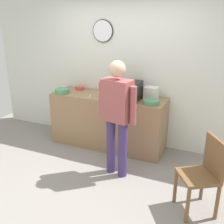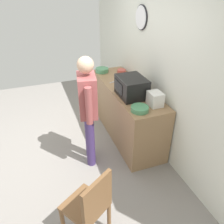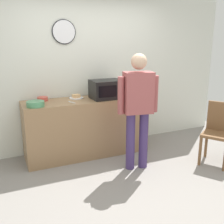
{
  "view_description": "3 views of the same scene",
  "coord_description": "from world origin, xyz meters",
  "px_view_note": "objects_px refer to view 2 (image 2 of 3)",
  "views": [
    {
      "loc": [
        1.66,
        -2.75,
        2.21
      ],
      "look_at": [
        0.11,
        0.78,
        0.82
      ],
      "focal_mm": 42.65,
      "sensor_mm": 36.0,
      "label": 1
    },
    {
      "loc": [
        3.04,
        -0.21,
        2.5
      ],
      "look_at": [
        0.18,
        0.84,
        0.7
      ],
      "focal_mm": 36.33,
      "sensor_mm": 36.0,
      "label": 2
    },
    {
      "loc": [
        -1.46,
        -2.75,
        1.84
      ],
      "look_at": [
        0.13,
        0.84,
        0.78
      ],
      "focal_mm": 42.53,
      "sensor_mm": 36.0,
      "label": 3
    }
  ],
  "objects_px": {
    "toaster": "(155,99)",
    "spoon_utensil": "(114,82)",
    "salad_bowl": "(140,109)",
    "cereal_bowl": "(122,71)",
    "mixing_bowl": "(102,70)",
    "wooden_chair": "(90,206)",
    "microwave": "(131,87)",
    "sandwich_plate": "(131,82)",
    "person_standing": "(88,106)",
    "fork_utensil": "(144,91)"
  },
  "relations": [
    {
      "from": "toaster",
      "to": "mixing_bowl",
      "type": "bearing_deg",
      "value": -168.93
    },
    {
      "from": "spoon_utensil",
      "to": "sandwich_plate",
      "type": "bearing_deg",
      "value": 61.19
    },
    {
      "from": "spoon_utensil",
      "to": "person_standing",
      "type": "bearing_deg",
      "value": -40.83
    },
    {
      "from": "cereal_bowl",
      "to": "toaster",
      "type": "height_order",
      "value": "toaster"
    },
    {
      "from": "salad_bowl",
      "to": "cereal_bowl",
      "type": "height_order",
      "value": "salad_bowl"
    },
    {
      "from": "salad_bowl",
      "to": "cereal_bowl",
      "type": "xyz_separation_m",
      "value": [
        -1.46,
        0.32,
        -0.0
      ]
    },
    {
      "from": "fork_utensil",
      "to": "spoon_utensil",
      "type": "height_order",
      "value": "same"
    },
    {
      "from": "microwave",
      "to": "sandwich_plate",
      "type": "bearing_deg",
      "value": 156.28
    },
    {
      "from": "toaster",
      "to": "person_standing",
      "type": "xyz_separation_m",
      "value": [
        -0.22,
        -0.93,
        -0.05
      ]
    },
    {
      "from": "salad_bowl",
      "to": "toaster",
      "type": "bearing_deg",
      "value": 105.76
    },
    {
      "from": "salad_bowl",
      "to": "fork_utensil",
      "type": "distance_m",
      "value": 0.66
    },
    {
      "from": "spoon_utensil",
      "to": "microwave",
      "type": "bearing_deg",
      "value": 6.55
    },
    {
      "from": "wooden_chair",
      "to": "microwave",
      "type": "bearing_deg",
      "value": 142.82
    },
    {
      "from": "sandwich_plate",
      "to": "salad_bowl",
      "type": "xyz_separation_m",
      "value": [
        0.92,
        -0.28,
        0.01
      ]
    },
    {
      "from": "mixing_bowl",
      "to": "wooden_chair",
      "type": "distance_m",
      "value": 2.75
    },
    {
      "from": "microwave",
      "to": "cereal_bowl",
      "type": "distance_m",
      "value": 1.02
    },
    {
      "from": "cereal_bowl",
      "to": "person_standing",
      "type": "height_order",
      "value": "person_standing"
    },
    {
      "from": "sandwich_plate",
      "to": "wooden_chair",
      "type": "bearing_deg",
      "value": -34.23
    },
    {
      "from": "mixing_bowl",
      "to": "wooden_chair",
      "type": "bearing_deg",
      "value": -20.6
    },
    {
      "from": "salad_bowl",
      "to": "fork_utensil",
      "type": "bearing_deg",
      "value": 148.35
    },
    {
      "from": "sandwich_plate",
      "to": "salad_bowl",
      "type": "distance_m",
      "value": 0.96
    },
    {
      "from": "toaster",
      "to": "wooden_chair",
      "type": "relative_size",
      "value": 0.23
    },
    {
      "from": "salad_bowl",
      "to": "mixing_bowl",
      "type": "relative_size",
      "value": 0.98
    },
    {
      "from": "cereal_bowl",
      "to": "toaster",
      "type": "bearing_deg",
      "value": -1.87
    },
    {
      "from": "sandwich_plate",
      "to": "cereal_bowl",
      "type": "distance_m",
      "value": 0.54
    },
    {
      "from": "salad_bowl",
      "to": "cereal_bowl",
      "type": "bearing_deg",
      "value": 167.54
    },
    {
      "from": "salad_bowl",
      "to": "wooden_chair",
      "type": "xyz_separation_m",
      "value": [
        0.93,
        -0.98,
        -0.44
      ]
    },
    {
      "from": "mixing_bowl",
      "to": "person_standing",
      "type": "bearing_deg",
      "value": -25.61
    },
    {
      "from": "salad_bowl",
      "to": "mixing_bowl",
      "type": "xyz_separation_m",
      "value": [
        -1.61,
        -0.02,
        0.01
      ]
    },
    {
      "from": "wooden_chair",
      "to": "salad_bowl",
      "type": "bearing_deg",
      "value": 133.54
    },
    {
      "from": "spoon_utensil",
      "to": "person_standing",
      "type": "relative_size",
      "value": 0.1
    },
    {
      "from": "salad_bowl",
      "to": "person_standing",
      "type": "height_order",
      "value": "person_standing"
    },
    {
      "from": "person_standing",
      "to": "spoon_utensil",
      "type": "bearing_deg",
      "value": 139.17
    },
    {
      "from": "salad_bowl",
      "to": "microwave",
      "type": "bearing_deg",
      "value": 170.06
    },
    {
      "from": "salad_bowl",
      "to": "wooden_chair",
      "type": "distance_m",
      "value": 1.42
    },
    {
      "from": "toaster",
      "to": "sandwich_plate",
      "type": "bearing_deg",
      "value": 179.67
    },
    {
      "from": "person_standing",
      "to": "wooden_chair",
      "type": "bearing_deg",
      "value": -14.85
    },
    {
      "from": "spoon_utensil",
      "to": "person_standing",
      "type": "xyz_separation_m",
      "value": [
        0.77,
        -0.67,
        0.05
      ]
    },
    {
      "from": "cereal_bowl",
      "to": "mixing_bowl",
      "type": "xyz_separation_m",
      "value": [
        -0.16,
        -0.35,
        0.01
      ]
    },
    {
      "from": "salad_bowl",
      "to": "spoon_utensil",
      "type": "relative_size",
      "value": 1.46
    },
    {
      "from": "cereal_bowl",
      "to": "mixing_bowl",
      "type": "bearing_deg",
      "value": -114.43
    },
    {
      "from": "person_standing",
      "to": "cereal_bowl",
      "type": "bearing_deg",
      "value": 139.88
    },
    {
      "from": "salad_bowl",
      "to": "spoon_utensil",
      "type": "height_order",
      "value": "salad_bowl"
    },
    {
      "from": "sandwich_plate",
      "to": "toaster",
      "type": "distance_m",
      "value": 0.85
    },
    {
      "from": "cereal_bowl",
      "to": "sandwich_plate",
      "type": "bearing_deg",
      "value": -4.29
    },
    {
      "from": "sandwich_plate",
      "to": "cereal_bowl",
      "type": "relative_size",
      "value": 1.4
    },
    {
      "from": "wooden_chair",
      "to": "person_standing",
      "type": "bearing_deg",
      "value": 165.15
    },
    {
      "from": "toaster",
      "to": "spoon_utensil",
      "type": "height_order",
      "value": "toaster"
    },
    {
      "from": "person_standing",
      "to": "wooden_chair",
      "type": "height_order",
      "value": "person_standing"
    },
    {
      "from": "microwave",
      "to": "fork_utensil",
      "type": "relative_size",
      "value": 2.94
    }
  ]
}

